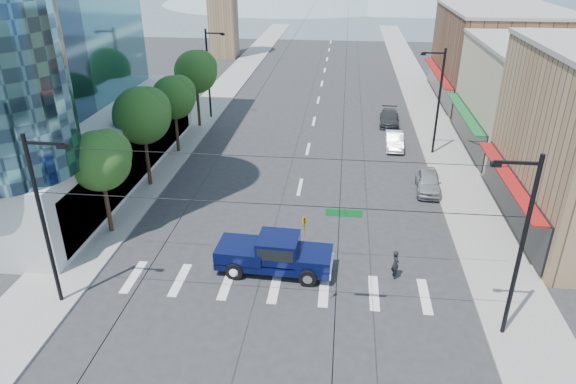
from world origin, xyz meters
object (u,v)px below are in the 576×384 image
Objects in this scene: parked_car_far at (389,118)px; pickup_truck at (274,253)px; parked_car_near at (428,182)px; parked_car_mid at (394,140)px; pedestrian at (395,264)px.

pickup_truck is at bearing -102.94° from parked_car_far.
parked_car_near is 8.93m from parked_car_mid.
pedestrian is (6.61, 0.10, -0.30)m from pickup_truck.
pedestrian is 20.15m from parked_car_mid.
pedestrian is at bearing -93.00° from parked_car_mid.
parked_car_mid is 6.75m from parked_car_far.
pedestrian is at bearing -102.04° from parked_car_near.
pedestrian is 26.89m from parked_car_far.
pickup_truck is 21.75m from parked_car_mid.
pickup_truck reaches higher than parked_car_far.
parked_car_far is (-1.80, 15.50, -0.06)m from parked_car_near.
parked_car_mid is 0.90× the size of parked_car_far.
pedestrian reaches higher than parked_car_mid.
pedestrian is at bearing -89.39° from parked_car_far.
pedestrian is at bearing 3.60° from pickup_truck.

